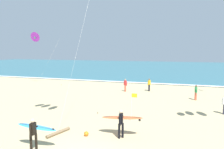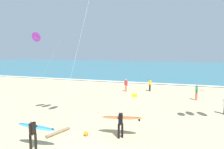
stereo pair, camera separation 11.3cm
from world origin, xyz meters
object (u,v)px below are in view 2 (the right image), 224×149
Objects in this scene: bystander_green_top at (197,93)px; surfer_trailing at (121,120)px; lifeguard_flag at (132,104)px; bystander_red_top at (126,85)px; beach_ball at (86,134)px; driftwood_log at (58,132)px; kite_delta_violet_low at (36,37)px; surfer_lead at (34,130)px; bystander_yellow_top at (150,85)px.

surfer_trailing is at bearing -115.16° from bystander_green_top.
bystander_green_top is 9.43m from lifeguard_flag.
bystander_red_top is at bearing 102.47° from surfer_trailing.
beach_ball is at bearing -86.53° from bystander_red_top.
bystander_green_top is 0.92× the size of driftwood_log.
kite_delta_violet_low is 4.88× the size of bystander_green_top.
bystander_green_top is at bearing 64.84° from surfer_trailing.
surfer_lead is 16.33m from bystander_green_top.
bystander_yellow_top is at bearing 147.73° from bystander_green_top.
kite_delta_violet_low reaches higher than bystander_red_top.
kite_delta_violet_low is 4.88× the size of bystander_red_top.
bystander_yellow_top is 0.92× the size of driftwood_log.
lifeguard_flag is at bearing -89.54° from bystander_yellow_top.
kite_delta_violet_low reaches higher than bystander_green_top.
driftwood_log is (-8.91, -11.60, -0.72)m from bystander_green_top.
driftwood_log is at bearing -168.61° from surfer_trailing.
bystander_yellow_top is at bearing 77.19° from surfer_lead.
bystander_red_top is 1.00× the size of bystander_green_top.
surfer_trailing is 4.02m from driftwood_log.
beach_ball is (-2.05, -0.54, -0.91)m from surfer_trailing.
surfer_trailing is 11.96m from bystander_green_top.
driftwood_log is (-3.77, -14.84, -0.72)m from bystander_yellow_top.
bystander_green_top is at bearing -15.09° from bystander_red_top.
surfer_trailing is (3.90, 2.81, 0.01)m from surfer_lead.
surfer_trailing is 9.07× the size of beach_ball.
surfer_trailing reaches higher than beach_ball.
lifeguard_flag is 7.50× the size of beach_ball.
kite_delta_violet_low reaches higher than lifeguard_flag.
lifeguard_flag is 1.22× the size of driftwood_log.
bystander_green_top is at bearing 57.58° from lifeguard_flag.
bystander_yellow_top is at bearing 90.23° from surfer_trailing.
driftwood_log is at bearing -49.26° from kite_delta_violet_low.
bystander_yellow_top is 3.02m from bystander_red_top.
beach_ball is at bearing -97.77° from bystander_yellow_top.
bystander_red_top is at bearing 106.04° from lifeguard_flag.
kite_delta_violet_low reaches higher than beach_ball.
bystander_yellow_top is (16.71, -0.18, -6.21)m from kite_delta_violet_low.
bystander_red_top is at bearing 93.47° from beach_ball.
driftwood_log is (-3.83, -0.77, -0.96)m from surfer_trailing.
bystander_red_top is (-2.81, -1.10, 0.00)m from bystander_yellow_top.
surfer_lead reaches higher than driftwood_log.
bystander_yellow_top is 1.00× the size of bystander_green_top.
beach_ball is (0.82, -13.51, -0.67)m from bystander_red_top.
driftwood_log is (-0.96, -13.74, -0.72)m from bystander_red_top.
surfer_trailing is 14.08m from bystander_yellow_top.
bystander_green_top is (5.09, 10.83, -0.24)m from surfer_trailing.
bystander_red_top is 8.24m from bystander_green_top.
kite_delta_violet_low reaches higher than driftwood_log.
lifeguard_flag is at bearing -122.42° from bystander_green_top.
lifeguard_flag reaches higher than surfer_lead.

